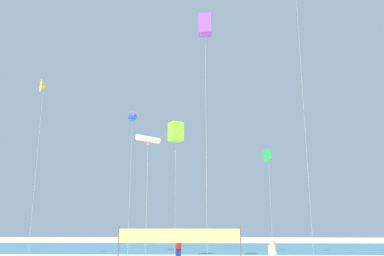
{
  "coord_description": "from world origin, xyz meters",
  "views": [
    {
      "loc": [
        2.35,
        -16.14,
        2.55
      ],
      "look_at": [
        1.42,
        7.99,
        8.29
      ],
      "focal_mm": 37.49,
      "sensor_mm": 36.0,
      "label": 1
    }
  ],
  "objects_px": {
    "kite_white_tube": "(148,140)",
    "kite_yellow_delta": "(44,86)",
    "beachgoer_maroon_shirt": "(178,247)",
    "kite_lime_box": "(176,132)",
    "kite_blue_inflatable": "(132,117)",
    "beachgoer_white_shirt": "(272,255)",
    "beachgoer_coral_shirt": "(273,249)",
    "volleyball_net": "(179,237)",
    "kite_green_delta": "(268,155)",
    "kite_violet_box": "(205,25)"
  },
  "relations": [
    {
      "from": "volleyball_net",
      "to": "kite_green_delta",
      "type": "height_order",
      "value": "kite_green_delta"
    },
    {
      "from": "kite_lime_box",
      "to": "kite_yellow_delta",
      "type": "height_order",
      "value": "kite_yellow_delta"
    },
    {
      "from": "beachgoer_white_shirt",
      "to": "kite_white_tube",
      "type": "distance_m",
      "value": 10.82
    },
    {
      "from": "beachgoer_coral_shirt",
      "to": "beachgoer_maroon_shirt",
      "type": "bearing_deg",
      "value": -176.84
    },
    {
      "from": "kite_violet_box",
      "to": "kite_white_tube",
      "type": "xyz_separation_m",
      "value": [
        -3.9,
        1.39,
        -7.58
      ]
    },
    {
      "from": "beachgoer_coral_shirt",
      "to": "kite_blue_inflatable",
      "type": "distance_m",
      "value": 15.93
    },
    {
      "from": "beachgoer_white_shirt",
      "to": "kite_green_delta",
      "type": "relative_size",
      "value": 0.18
    },
    {
      "from": "beachgoer_maroon_shirt",
      "to": "kite_lime_box",
      "type": "xyz_separation_m",
      "value": [
        -0.27,
        0.11,
        8.35
      ]
    },
    {
      "from": "beachgoer_coral_shirt",
      "to": "kite_blue_inflatable",
      "type": "xyz_separation_m",
      "value": [
        -10.94,
        4.53,
        10.65
      ]
    },
    {
      "from": "volleyball_net",
      "to": "kite_green_delta",
      "type": "distance_m",
      "value": 13.16
    },
    {
      "from": "beachgoer_coral_shirt",
      "to": "kite_blue_inflatable",
      "type": "bearing_deg",
      "value": 165.03
    },
    {
      "from": "kite_lime_box",
      "to": "kite_blue_inflatable",
      "type": "bearing_deg",
      "value": 136.28
    },
    {
      "from": "kite_lime_box",
      "to": "kite_white_tube",
      "type": "distance_m",
      "value": 3.8
    },
    {
      "from": "beachgoer_maroon_shirt",
      "to": "kite_yellow_delta",
      "type": "xyz_separation_m",
      "value": [
        -10.52,
        -0.41,
        11.93
      ]
    },
    {
      "from": "beachgoer_white_shirt",
      "to": "kite_yellow_delta",
      "type": "bearing_deg",
      "value": -35.68
    },
    {
      "from": "kite_green_delta",
      "to": "kite_yellow_delta",
      "type": "height_order",
      "value": "kite_yellow_delta"
    },
    {
      "from": "kite_yellow_delta",
      "to": "kite_violet_box",
      "type": "bearing_deg",
      "value": -18.02
    },
    {
      "from": "beachgoer_maroon_shirt",
      "to": "kite_blue_inflatable",
      "type": "xyz_separation_m",
      "value": [
        -4.37,
        4.03,
        10.57
      ]
    },
    {
      "from": "kite_green_delta",
      "to": "kite_yellow_delta",
      "type": "relative_size",
      "value": 0.68
    },
    {
      "from": "beachgoer_coral_shirt",
      "to": "beachgoer_white_shirt",
      "type": "bearing_deg",
      "value": -92.26
    },
    {
      "from": "kite_violet_box",
      "to": "beachgoer_white_shirt",
      "type": "bearing_deg",
      "value": -28.88
    },
    {
      "from": "kite_lime_box",
      "to": "kite_white_tube",
      "type": "xyz_separation_m",
      "value": [
        -1.59,
        -3.22,
        -1.25
      ]
    },
    {
      "from": "beachgoer_maroon_shirt",
      "to": "kite_white_tube",
      "type": "xyz_separation_m",
      "value": [
        -1.86,
        -3.11,
        7.1
      ]
    },
    {
      "from": "kite_violet_box",
      "to": "kite_blue_inflatable",
      "type": "xyz_separation_m",
      "value": [
        -6.4,
        8.53,
        -4.11
      ]
    },
    {
      "from": "beachgoer_coral_shirt",
      "to": "kite_lime_box",
      "type": "distance_m",
      "value": 10.87
    },
    {
      "from": "beachgoer_coral_shirt",
      "to": "kite_green_delta",
      "type": "distance_m",
      "value": 10.54
    },
    {
      "from": "volleyball_net",
      "to": "kite_white_tube",
      "type": "xyz_separation_m",
      "value": [
        -2.06,
        -1.34,
        6.38
      ]
    },
    {
      "from": "kite_green_delta",
      "to": "kite_blue_inflatable",
      "type": "height_order",
      "value": "kite_blue_inflatable"
    },
    {
      "from": "beachgoer_white_shirt",
      "to": "kite_green_delta",
      "type": "distance_m",
      "value": 15.3
    },
    {
      "from": "kite_violet_box",
      "to": "kite_lime_box",
      "type": "bearing_deg",
      "value": 116.59
    },
    {
      "from": "kite_white_tube",
      "to": "kite_yellow_delta",
      "type": "xyz_separation_m",
      "value": [
        -8.66,
        2.7,
        4.83
      ]
    },
    {
      "from": "beachgoer_coral_shirt",
      "to": "kite_violet_box",
      "type": "xyz_separation_m",
      "value": [
        -4.54,
        -3.99,
        14.76
      ]
    },
    {
      "from": "beachgoer_coral_shirt",
      "to": "kite_lime_box",
      "type": "relative_size",
      "value": 0.16
    },
    {
      "from": "volleyball_net",
      "to": "kite_yellow_delta",
      "type": "height_order",
      "value": "kite_yellow_delta"
    },
    {
      "from": "beachgoer_coral_shirt",
      "to": "kite_white_tube",
      "type": "relative_size",
      "value": 0.19
    },
    {
      "from": "beachgoer_maroon_shirt",
      "to": "kite_blue_inflatable",
      "type": "height_order",
      "value": "kite_blue_inflatable"
    },
    {
      "from": "kite_violet_box",
      "to": "kite_yellow_delta",
      "type": "xyz_separation_m",
      "value": [
        -12.55,
        4.08,
        -2.75
      ]
    },
    {
      "from": "beachgoer_white_shirt",
      "to": "kite_violet_box",
      "type": "relative_size",
      "value": 0.1
    },
    {
      "from": "volleyball_net",
      "to": "kite_blue_inflatable",
      "type": "relative_size",
      "value": 0.68
    },
    {
      "from": "beachgoer_white_shirt",
      "to": "volleyball_net",
      "type": "xyz_separation_m",
      "value": [
        -5.36,
        4.67,
        0.76
      ]
    },
    {
      "from": "kite_lime_box",
      "to": "kite_yellow_delta",
      "type": "xyz_separation_m",
      "value": [
        -10.25,
        -0.52,
        3.58
      ]
    },
    {
      "from": "beachgoer_coral_shirt",
      "to": "kite_lime_box",
      "type": "xyz_separation_m",
      "value": [
        -6.84,
        0.61,
        8.43
      ]
    },
    {
      "from": "beachgoer_coral_shirt",
      "to": "kite_lime_box",
      "type": "height_order",
      "value": "kite_lime_box"
    },
    {
      "from": "kite_white_tube",
      "to": "beachgoer_white_shirt",
      "type": "bearing_deg",
      "value": -24.17
    },
    {
      "from": "beachgoer_white_shirt",
      "to": "kite_violet_box",
      "type": "distance_m",
      "value": 15.26
    },
    {
      "from": "beachgoer_maroon_shirt",
      "to": "kite_green_delta",
      "type": "bearing_deg",
      "value": 8.3
    },
    {
      "from": "beachgoer_maroon_shirt",
      "to": "kite_yellow_delta",
      "type": "height_order",
      "value": "kite_yellow_delta"
    },
    {
      "from": "kite_white_tube",
      "to": "kite_yellow_delta",
      "type": "relative_size",
      "value": 0.62
    },
    {
      "from": "kite_blue_inflatable",
      "to": "kite_green_delta",
      "type": "bearing_deg",
      "value": 12.44
    },
    {
      "from": "kite_violet_box",
      "to": "beachgoer_maroon_shirt",
      "type": "bearing_deg",
      "value": 114.36
    }
  ]
}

